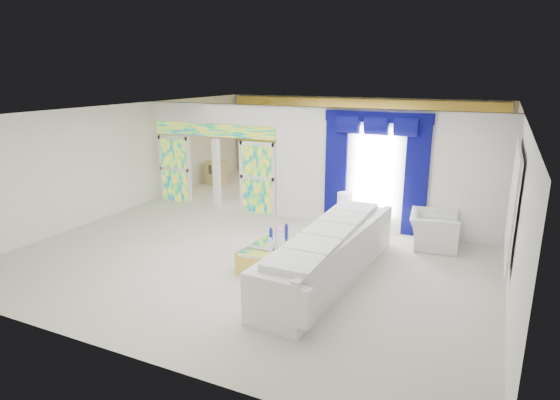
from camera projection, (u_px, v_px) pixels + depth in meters
The scene contains 22 objects.
floor at pixel (289, 229), 11.89m from camera, with size 12.00×12.00×0.00m, color #B7AF9E.
dividing_wall at pixel (386, 171), 11.49m from camera, with size 5.70×0.18×3.00m, color white.
dividing_header at pixel (212, 113), 13.22m from camera, with size 4.30×0.18×0.55m, color white.
stained_panel_left at pixel (175, 169), 14.26m from camera, with size 0.95×0.04×2.00m, color #994C3F.
stained_panel_right at pixel (258, 178), 13.09m from camera, with size 0.95×0.04×2.00m, color #994C3F.
stained_transom at pixel (213, 130), 13.34m from camera, with size 4.00×0.05×0.35m, color #994C3F.
window_pane at pixel (375, 173), 11.52m from camera, with size 1.00×0.02×2.30m, color white.
blue_drape_left at pixel (336, 172), 11.91m from camera, with size 0.55×0.10×2.80m, color #060341.
blue_drape_right at pixel (416, 179), 11.09m from camera, with size 0.55×0.10×2.80m, color #060341.
blue_pelmet at pixel (378, 117), 11.13m from camera, with size 2.60×0.12×0.25m, color #060341.
wall_mirror at pixel (513, 202), 8.59m from camera, with size 0.04×2.70×1.90m, color white.
gold_curtains at pixel (357, 140), 16.65m from camera, with size 9.70×0.12×2.90m, color gold.
white_sofa at pixel (330, 256), 8.99m from camera, with size 0.99×4.61×0.88m, color white.
coffee_table at pixel (274, 251), 9.87m from camera, with size 0.64×1.93×0.43m, color gold.
console_table at pixel (355, 225), 11.53m from camera, with size 1.26×0.40×0.42m, color white.
table_lamp at pixel (344, 204), 11.52m from camera, with size 0.36×0.36×0.58m, color white.
armchair at pixel (434, 230), 10.65m from camera, with size 1.19×1.04×0.78m, color white.
grand_piano at pixel (289, 179), 15.45m from camera, with size 1.34×1.75×0.88m, color black.
piano_bench at pixel (267, 199), 14.14m from camera, with size 0.88×0.34×0.29m, color black.
tv_console at pixel (216, 173), 16.53m from camera, with size 0.58×0.53×0.84m, color tan.
chandelier at pixel (268, 111), 15.11m from camera, with size 0.60×0.60×0.60m, color gold.
decanters at pixel (277, 236), 9.91m from camera, with size 0.23×0.96×0.24m.
Camera 1 is at (4.58, -10.31, 3.86)m, focal length 30.06 mm.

